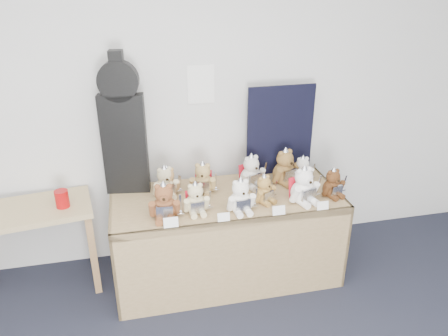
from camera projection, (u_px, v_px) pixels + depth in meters
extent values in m
plane|color=silver|center=(147.00, 103.00, 3.34)|extent=(6.00, 0.00, 6.00)
cube|color=white|center=(201.00, 84.00, 3.37)|extent=(0.21, 0.00, 0.30)
cube|color=olive|center=(227.00, 200.00, 3.31)|extent=(1.74, 0.73, 0.06)
cube|color=olive|center=(237.00, 263.00, 3.14)|extent=(1.73, 0.03, 0.72)
cube|color=olive|center=(116.00, 250.00, 3.28)|extent=(0.02, 0.72, 0.72)
cube|color=olive|center=(327.00, 224.00, 3.61)|extent=(0.02, 0.72, 0.72)
cube|color=tan|center=(30.00, 211.00, 3.15)|extent=(0.91, 0.59, 0.04)
cube|color=brown|center=(93.00, 255.00, 3.26)|extent=(0.06, 0.06, 0.67)
cube|color=brown|center=(89.00, 229.00, 3.59)|extent=(0.06, 0.06, 0.67)
cube|color=black|center=(125.00, 145.00, 3.22)|extent=(0.33, 0.14, 0.76)
cylinder|color=black|center=(118.00, 81.00, 3.02)|extent=(0.30, 0.14, 0.29)
cube|color=black|center=(117.00, 64.00, 2.97)|extent=(0.11, 0.10, 0.19)
cube|color=black|center=(280.00, 131.00, 3.53)|extent=(0.56, 0.03, 0.74)
cylinder|color=#A90B0C|center=(62.00, 199.00, 3.14)|extent=(0.10, 0.10, 0.13)
ellipsoid|color=brown|center=(165.00, 208.00, 2.99)|extent=(0.19, 0.16, 0.17)
sphere|color=brown|center=(164.00, 193.00, 2.94)|extent=(0.13, 0.13, 0.13)
cylinder|color=brown|center=(164.00, 198.00, 2.89)|extent=(0.06, 0.03, 0.05)
sphere|color=black|center=(164.00, 200.00, 2.88)|extent=(0.02, 0.02, 0.02)
sphere|color=brown|center=(157.00, 187.00, 2.91)|extent=(0.04, 0.04, 0.04)
sphere|color=brown|center=(170.00, 186.00, 2.92)|extent=(0.04, 0.04, 0.04)
cylinder|color=brown|center=(152.00, 209.00, 2.95)|extent=(0.06, 0.10, 0.13)
cylinder|color=brown|center=(177.00, 208.00, 2.97)|extent=(0.06, 0.10, 0.13)
cylinder|color=brown|center=(159.00, 219.00, 2.95)|extent=(0.06, 0.12, 0.05)
cylinder|color=brown|center=(171.00, 218.00, 2.96)|extent=(0.06, 0.12, 0.05)
cube|color=white|center=(165.00, 212.00, 2.92)|extent=(0.11, 0.03, 0.09)
cone|color=white|center=(163.00, 186.00, 2.92)|extent=(0.11, 0.11, 0.08)
cube|color=white|center=(180.00, 205.00, 2.95)|extent=(0.02, 0.04, 0.18)
cube|color=white|center=(181.00, 214.00, 2.98)|extent=(0.05, 0.01, 0.01)
ellipsoid|color=beige|center=(196.00, 204.00, 3.06)|extent=(0.16, 0.14, 0.15)
sphere|color=beige|center=(195.00, 191.00, 3.02)|extent=(0.11, 0.11, 0.11)
cylinder|color=beige|center=(197.00, 195.00, 2.98)|extent=(0.05, 0.03, 0.05)
sphere|color=black|center=(197.00, 196.00, 2.97)|extent=(0.02, 0.02, 0.02)
sphere|color=beige|center=(190.00, 186.00, 2.99)|extent=(0.04, 0.04, 0.04)
sphere|color=beige|center=(200.00, 185.00, 3.01)|extent=(0.04, 0.04, 0.04)
cylinder|color=beige|center=(186.00, 206.00, 3.02)|extent=(0.05, 0.08, 0.11)
cylinder|color=beige|center=(206.00, 203.00, 3.06)|extent=(0.05, 0.08, 0.11)
cylinder|color=beige|center=(193.00, 213.00, 3.02)|extent=(0.05, 0.10, 0.04)
cylinder|color=beige|center=(202.00, 212.00, 3.04)|extent=(0.05, 0.10, 0.04)
cube|color=white|center=(198.00, 207.00, 3.01)|extent=(0.10, 0.02, 0.08)
cone|color=white|center=(195.00, 185.00, 3.00)|extent=(0.09, 0.09, 0.07)
cube|color=white|center=(210.00, 200.00, 3.04)|extent=(0.01, 0.04, 0.16)
cube|color=white|center=(210.00, 208.00, 3.07)|extent=(0.05, 0.01, 0.01)
cube|color=red|center=(194.00, 199.00, 3.10)|extent=(0.12, 0.03, 0.13)
ellipsoid|color=white|center=(240.00, 202.00, 3.07)|extent=(0.17, 0.15, 0.16)
sphere|color=white|center=(240.00, 188.00, 3.03)|extent=(0.12, 0.12, 0.12)
cylinder|color=white|center=(243.00, 193.00, 2.99)|extent=(0.05, 0.03, 0.05)
sphere|color=black|center=(244.00, 194.00, 2.97)|extent=(0.02, 0.02, 0.02)
sphere|color=white|center=(235.00, 183.00, 3.00)|extent=(0.04, 0.04, 0.04)
sphere|color=white|center=(246.00, 181.00, 3.02)|extent=(0.04, 0.04, 0.04)
cylinder|color=white|center=(231.00, 204.00, 3.03)|extent=(0.05, 0.09, 0.12)
cylinder|color=white|center=(252.00, 201.00, 3.07)|extent=(0.05, 0.09, 0.12)
cylinder|color=white|center=(238.00, 212.00, 3.03)|extent=(0.06, 0.11, 0.05)
cylinder|color=white|center=(248.00, 211.00, 3.05)|extent=(0.06, 0.11, 0.05)
cube|color=white|center=(243.00, 206.00, 3.02)|extent=(0.11, 0.03, 0.09)
cone|color=white|center=(241.00, 182.00, 3.01)|extent=(0.10, 0.10, 0.08)
cube|color=white|center=(256.00, 198.00, 3.06)|extent=(0.02, 0.04, 0.17)
cube|color=white|center=(255.00, 206.00, 3.09)|extent=(0.05, 0.01, 0.01)
ellipsoid|color=#A57B3E|center=(263.00, 194.00, 3.20)|extent=(0.18, 0.17, 0.14)
sphere|color=#A57B3E|center=(264.00, 183.00, 3.16)|extent=(0.10, 0.10, 0.10)
cylinder|color=#A57B3E|center=(268.00, 186.00, 3.13)|extent=(0.05, 0.04, 0.04)
sphere|color=black|center=(270.00, 187.00, 3.12)|extent=(0.02, 0.02, 0.02)
sphere|color=#A57B3E|center=(261.00, 179.00, 3.13)|extent=(0.03, 0.03, 0.03)
sphere|color=#A57B3E|center=(267.00, 177.00, 3.16)|extent=(0.03, 0.03, 0.03)
cylinder|color=#A57B3E|center=(258.00, 197.00, 3.15)|extent=(0.07, 0.09, 0.10)
cylinder|color=#A57B3E|center=(272.00, 192.00, 3.22)|extent=(0.07, 0.09, 0.10)
cylinder|color=#A57B3E|center=(265.00, 203.00, 3.16)|extent=(0.08, 0.10, 0.04)
cylinder|color=#A57B3E|center=(271.00, 200.00, 3.20)|extent=(0.08, 0.10, 0.04)
cube|color=white|center=(269.00, 196.00, 3.16)|extent=(0.09, 0.05, 0.08)
cone|color=white|center=(264.00, 177.00, 3.14)|extent=(0.09, 0.09, 0.07)
cube|color=white|center=(275.00, 189.00, 3.22)|extent=(0.02, 0.04, 0.15)
cube|color=white|center=(274.00, 195.00, 3.24)|extent=(0.04, 0.02, 0.01)
ellipsoid|color=white|center=(303.00, 192.00, 3.19)|extent=(0.22, 0.20, 0.18)
sphere|color=white|center=(304.00, 177.00, 3.14)|extent=(0.13, 0.13, 0.13)
cylinder|color=white|center=(309.00, 181.00, 3.10)|extent=(0.06, 0.04, 0.06)
sphere|color=black|center=(311.00, 182.00, 3.09)|extent=(0.02, 0.02, 0.02)
sphere|color=white|center=(300.00, 172.00, 3.10)|extent=(0.04, 0.04, 0.04)
sphere|color=white|center=(309.00, 169.00, 3.14)|extent=(0.04, 0.04, 0.04)
cylinder|color=white|center=(295.00, 195.00, 3.13)|extent=(0.08, 0.11, 0.14)
cylinder|color=white|center=(314.00, 189.00, 3.21)|extent=(0.08, 0.11, 0.14)
cylinder|color=white|center=(303.00, 203.00, 3.15)|extent=(0.09, 0.13, 0.05)
cylinder|color=white|center=(312.00, 200.00, 3.18)|extent=(0.09, 0.13, 0.05)
cube|color=white|center=(309.00, 195.00, 3.14)|extent=(0.12, 0.05, 0.10)
cone|color=white|center=(304.00, 170.00, 3.12)|extent=(0.11, 0.11, 0.09)
cube|color=white|center=(318.00, 186.00, 3.20)|extent=(0.03, 0.05, 0.19)
cube|color=white|center=(317.00, 195.00, 3.23)|extent=(0.05, 0.02, 0.01)
cube|color=red|center=(297.00, 187.00, 3.24)|extent=(0.15, 0.07, 0.16)
ellipsoid|color=#52321C|center=(332.00, 188.00, 3.28)|extent=(0.17, 0.16, 0.14)
sphere|color=#52321C|center=(333.00, 177.00, 3.24)|extent=(0.11, 0.11, 0.11)
cylinder|color=#52321C|center=(337.00, 180.00, 3.21)|extent=(0.05, 0.03, 0.04)
sphere|color=black|center=(339.00, 181.00, 3.20)|extent=(0.02, 0.02, 0.02)
sphere|color=#52321C|center=(330.00, 173.00, 3.21)|extent=(0.03, 0.03, 0.03)
sphere|color=#52321C|center=(337.00, 171.00, 3.24)|extent=(0.03, 0.03, 0.03)
cylinder|color=#52321C|center=(326.00, 190.00, 3.23)|extent=(0.06, 0.09, 0.11)
cylinder|color=#52321C|center=(341.00, 186.00, 3.29)|extent=(0.06, 0.09, 0.11)
cylinder|color=#52321C|center=(332.00, 197.00, 3.24)|extent=(0.07, 0.10, 0.04)
cylinder|color=#52321C|center=(339.00, 195.00, 3.27)|extent=(0.07, 0.10, 0.04)
cube|color=white|center=(337.00, 191.00, 3.24)|extent=(0.09, 0.04, 0.08)
cone|color=white|center=(334.00, 171.00, 3.22)|extent=(0.09, 0.09, 0.07)
cube|color=white|center=(344.00, 184.00, 3.29)|extent=(0.02, 0.04, 0.15)
cube|color=white|center=(343.00, 190.00, 3.31)|extent=(0.04, 0.02, 0.01)
ellipsoid|color=beige|center=(165.00, 187.00, 3.28)|extent=(0.17, 0.16, 0.16)
sphere|color=beige|center=(165.00, 175.00, 3.24)|extent=(0.11, 0.11, 0.11)
cylinder|color=beige|center=(166.00, 179.00, 3.20)|extent=(0.05, 0.03, 0.05)
sphere|color=black|center=(167.00, 180.00, 3.19)|extent=(0.02, 0.02, 0.02)
sphere|color=beige|center=(159.00, 170.00, 3.21)|extent=(0.04, 0.04, 0.04)
sphere|color=beige|center=(169.00, 169.00, 3.23)|extent=(0.04, 0.04, 0.04)
cylinder|color=beige|center=(156.00, 189.00, 3.24)|extent=(0.06, 0.09, 0.12)
cylinder|color=beige|center=(176.00, 186.00, 3.29)|extent=(0.06, 0.09, 0.12)
cylinder|color=beige|center=(163.00, 197.00, 3.24)|extent=(0.06, 0.11, 0.05)
cylinder|color=beige|center=(172.00, 195.00, 3.27)|extent=(0.06, 0.11, 0.05)
cube|color=white|center=(168.00, 190.00, 3.23)|extent=(0.10, 0.03, 0.09)
cone|color=white|center=(164.00, 169.00, 3.22)|extent=(0.10, 0.10, 0.07)
cube|color=white|center=(179.00, 183.00, 3.28)|extent=(0.02, 0.04, 0.16)
cube|color=white|center=(179.00, 190.00, 3.30)|extent=(0.05, 0.01, 0.01)
ellipsoid|color=tan|center=(203.00, 184.00, 3.33)|extent=(0.19, 0.17, 0.16)
sphere|color=tan|center=(203.00, 171.00, 3.28)|extent=(0.12, 0.12, 0.12)
cylinder|color=tan|center=(202.00, 175.00, 3.24)|extent=(0.05, 0.04, 0.05)
sphere|color=black|center=(202.00, 176.00, 3.23)|extent=(0.02, 0.02, 0.02)
sphere|color=tan|center=(197.00, 166.00, 3.27)|extent=(0.04, 0.04, 0.04)
sphere|color=tan|center=(208.00, 166.00, 3.26)|extent=(0.04, 0.04, 0.04)
cylinder|color=tan|center=(193.00, 184.00, 3.31)|extent=(0.07, 0.10, 0.12)
cylinder|color=tan|center=(213.00, 184.00, 3.31)|extent=(0.07, 0.10, 0.12)
cylinder|color=tan|center=(198.00, 193.00, 3.30)|extent=(0.07, 0.11, 0.05)
cylinder|color=tan|center=(207.00, 193.00, 3.30)|extent=(0.07, 0.11, 0.05)
cube|color=white|center=(202.00, 187.00, 3.27)|extent=(0.11, 0.04, 0.09)
cone|color=white|center=(203.00, 165.00, 3.26)|extent=(0.10, 0.10, 0.08)
cube|color=white|center=(216.00, 182.00, 3.28)|extent=(0.02, 0.04, 0.17)
cube|color=white|center=(216.00, 190.00, 3.31)|extent=(0.05, 0.02, 0.01)
cube|color=red|center=(203.00, 179.00, 3.38)|extent=(0.13, 0.06, 0.14)
ellipsoid|color=silver|center=(251.00, 177.00, 3.43)|extent=(0.21, 0.19, 0.17)
sphere|color=silver|center=(251.00, 164.00, 3.38)|extent=(0.12, 0.12, 0.12)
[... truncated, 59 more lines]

